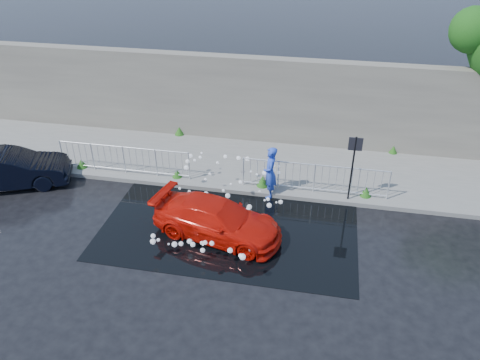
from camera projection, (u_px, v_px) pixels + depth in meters
The scene contains 13 objects.
ground at pixel (207, 244), 14.20m from camera, with size 90.00×90.00×0.00m, color black.
pavement at pixel (239, 163), 18.36m from camera, with size 30.00×4.00×0.15m, color slate.
curb at pixel (228, 190), 16.68m from camera, with size 30.00×0.25×0.16m, color slate.
retaining_wall at pixel (249, 99), 19.26m from camera, with size 30.00×0.60×3.50m, color #605A51.
puddle at pixel (230, 226), 14.95m from camera, with size 8.00×5.00×0.01m, color black.
sign_post at pixel (353, 159), 15.22m from camera, with size 0.45×0.06×2.50m.
railing_left at pixel (124, 159), 17.29m from camera, with size 5.05×0.05×1.10m.
railing_right at pixel (314, 177), 16.14m from camera, with size 5.05×0.05×1.10m.
weeds at pixel (234, 164), 17.80m from camera, with size 12.17×3.93×0.41m.
water_spray at pixel (222, 199), 15.07m from camera, with size 3.69×5.46×1.01m.
red_car at pixel (217, 220), 14.26m from camera, with size 1.64×4.04×1.17m, color red.
dark_car at pixel (9, 169), 16.72m from camera, with size 1.43×4.10×1.35m, color black.
person at pixel (270, 173), 15.98m from camera, with size 0.69×0.45×1.89m, color blue.
Camera 1 is at (3.12, -10.75, 9.00)m, focal length 35.00 mm.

